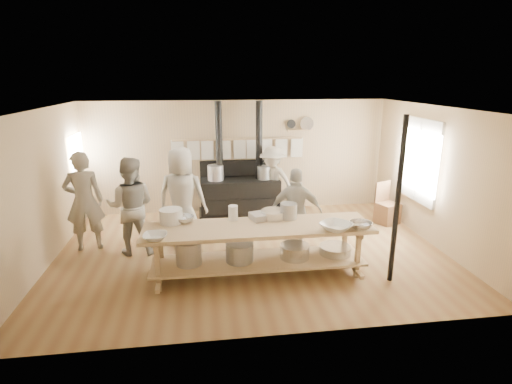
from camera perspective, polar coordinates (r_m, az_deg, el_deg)
ground at (r=7.45m, az=-0.67°, el=-8.52°), size 7.00×7.00×0.00m
room_shell at (r=6.93m, az=-0.72°, el=3.77°), size 7.00×7.00×7.00m
window_right at (r=8.64m, az=22.31°, el=4.21°), size 0.09×1.50×1.65m
left_opening at (r=9.23m, az=-24.26°, el=5.32°), size 0.00×0.90×0.90m
stove at (r=9.24m, az=-2.35°, el=-0.11°), size 1.90×0.75×2.60m
towel_rail at (r=9.29m, az=-2.55°, el=6.47°), size 3.00×0.04×0.47m
back_wall_shelf at (r=9.50m, az=6.34°, el=9.38°), size 0.63×0.14×0.32m
prep_table at (r=6.42m, az=0.24°, el=-7.63°), size 3.60×0.90×0.85m
support_post at (r=6.36m, az=19.56°, el=-1.36°), size 0.08×0.08×2.60m
cook_far_left at (r=7.91m, az=-23.36°, el=-1.22°), size 0.75×0.57×1.86m
cook_left at (r=7.45m, az=-17.42°, el=-1.96°), size 0.90×0.72×1.78m
cook_center at (r=7.61m, az=-10.51°, el=-0.67°), size 1.03×0.79×1.88m
cook_right at (r=7.14m, az=5.74°, el=-2.86°), size 1.00×0.60×1.59m
cook_by_window at (r=9.10m, az=2.33°, el=1.49°), size 1.20×1.08×1.61m
chair at (r=9.23m, az=18.18°, el=-2.62°), size 0.54×0.54×0.90m
bowl_white_a at (r=5.96m, az=-14.22°, el=-6.20°), size 0.36×0.36×0.09m
bowl_steel_a at (r=6.54m, az=-10.25°, el=-3.85°), size 0.45×0.45×0.10m
bowl_white_b at (r=6.24m, az=11.36°, el=-4.86°), size 0.65×0.65×0.11m
bowl_steel_b at (r=6.38m, az=14.73°, el=-4.64°), size 0.42×0.42×0.11m
roasting_pan at (r=6.61m, az=1.19°, el=-3.39°), size 0.52×0.41×0.10m
mixing_bowl_large at (r=6.63m, az=2.53°, el=-3.19°), size 0.52×0.52×0.13m
bucket_galv at (r=6.61m, az=4.67°, el=-2.71°), size 0.33×0.33×0.26m
deep_bowl_enamel at (r=6.53m, az=-12.03°, el=-3.38°), size 0.48×0.48×0.23m
pitcher at (r=6.53m, az=-3.29°, el=-3.00°), size 0.16×0.16×0.24m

